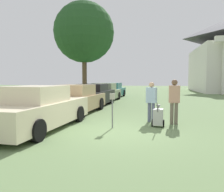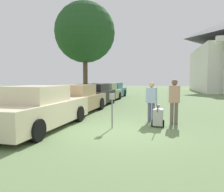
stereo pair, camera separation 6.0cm
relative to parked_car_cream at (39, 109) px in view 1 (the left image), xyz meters
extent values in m
plane|color=#607A4C|center=(2.82, 0.10, -0.72)|extent=(120.00, 120.00, 0.00)
cube|color=beige|center=(0.00, 0.04, -0.13)|extent=(2.12, 5.15, 0.81)
cube|color=beige|center=(-0.01, -0.16, 0.56)|extent=(1.75, 2.21, 0.58)
cylinder|color=black|center=(-0.83, 1.65, -0.39)|extent=(0.21, 0.67, 0.67)
cylinder|color=black|center=(1.00, 1.56, -0.39)|extent=(0.21, 0.67, 0.67)
cylinder|color=black|center=(0.84, -1.57, -0.39)|extent=(0.21, 0.67, 0.67)
cube|color=tan|center=(0.00, 3.95, -0.15)|extent=(2.11, 5.05, 0.75)
cube|color=tan|center=(-0.01, 3.75, 0.52)|extent=(1.74, 2.16, 0.58)
cylinder|color=black|center=(-0.83, 5.53, -0.37)|extent=(0.22, 0.72, 0.71)
cylinder|color=black|center=(0.99, 5.44, -0.37)|extent=(0.22, 0.72, 0.71)
cylinder|color=black|center=(-0.99, 2.46, -0.37)|extent=(0.22, 0.72, 0.71)
cylinder|color=black|center=(0.83, 2.37, -0.37)|extent=(0.22, 0.72, 0.71)
cube|color=black|center=(0.00, 7.39, -0.12)|extent=(2.17, 4.93, 0.84)
cube|color=black|center=(-0.01, 7.19, 0.55)|extent=(1.80, 2.12, 0.48)
cylinder|color=black|center=(-0.86, 8.93, -0.39)|extent=(0.21, 0.68, 0.67)
cylinder|color=black|center=(1.02, 8.84, -0.39)|extent=(0.21, 0.68, 0.67)
cylinder|color=black|center=(-1.02, 5.94, -0.39)|extent=(0.21, 0.68, 0.67)
cylinder|color=black|center=(0.87, 5.84, -0.39)|extent=(0.21, 0.68, 0.67)
cube|color=gray|center=(0.00, 11.01, -0.17)|extent=(2.12, 4.71, 0.73)
cube|color=gray|center=(-0.01, 10.83, 0.49)|extent=(1.76, 2.02, 0.60)
cylinder|color=black|center=(-0.85, 12.49, -0.38)|extent=(0.21, 0.69, 0.68)
cylinder|color=black|center=(1.00, 12.40, -0.38)|extent=(0.21, 0.69, 0.68)
cylinder|color=black|center=(-0.99, 9.63, -0.38)|extent=(0.21, 0.69, 0.68)
cylinder|color=black|center=(0.85, 9.54, -0.38)|extent=(0.21, 0.69, 0.68)
cube|color=#23666B|center=(0.00, 14.74, -0.16)|extent=(2.01, 5.23, 0.73)
cube|color=#23666B|center=(-0.01, 14.53, 0.48)|extent=(1.65, 2.24, 0.56)
cylinder|color=black|center=(-0.78, 16.38, -0.36)|extent=(0.22, 0.72, 0.72)
cylinder|color=black|center=(0.94, 16.29, -0.36)|extent=(0.22, 0.72, 0.72)
cylinder|color=black|center=(-0.94, 13.19, -0.36)|extent=(0.22, 0.72, 0.72)
cylinder|color=black|center=(0.78, 13.10, -0.36)|extent=(0.22, 0.72, 0.72)
cylinder|color=slate|center=(2.61, 0.58, -0.19)|extent=(0.05, 0.05, 1.07)
cube|color=gray|center=(2.61, 0.58, 0.46)|extent=(0.18, 0.09, 0.22)
cylinder|color=#515670|center=(4.09, 2.01, -0.31)|extent=(0.14, 0.14, 0.82)
cylinder|color=#515670|center=(3.93, 2.07, -0.31)|extent=(0.14, 0.14, 0.82)
cube|color=#99B2CC|center=(4.01, 2.04, 0.43)|extent=(0.47, 0.35, 0.65)
sphere|color=tan|center=(4.01, 2.04, 0.86)|extent=(0.22, 0.22, 0.22)
cylinder|color=#665B4C|center=(4.99, 1.74, -0.28)|extent=(0.14, 0.14, 0.87)
cylinder|color=#665B4C|center=(4.82, 1.74, -0.28)|extent=(0.14, 0.14, 0.87)
cube|color=tan|center=(4.91, 1.74, 0.50)|extent=(0.42, 0.22, 0.69)
sphere|color=brown|center=(4.91, 1.74, 0.96)|extent=(0.24, 0.24, 0.24)
cube|color=#B2B2AD|center=(4.27, 1.14, -0.34)|extent=(0.40, 0.47, 0.60)
cone|color=#59595B|center=(4.27, 1.14, 0.04)|extent=(0.18, 0.18, 0.16)
cylinder|color=#4C4C4C|center=(4.23, 0.67, 0.06)|extent=(0.08, 0.59, 0.43)
cylinder|color=black|center=(4.06, 1.16, -0.58)|extent=(0.07, 0.28, 0.28)
cylinder|color=black|center=(4.48, 1.12, -0.58)|extent=(0.07, 0.28, 0.28)
cylinder|color=brown|center=(-2.46, 13.00, 1.21)|extent=(0.44, 0.44, 3.86)
sphere|color=#234C23|center=(-2.46, 13.00, 5.57)|extent=(5.72, 5.72, 5.72)
camera|label=1|loc=(4.08, -7.24, 1.06)|focal=35.00mm
camera|label=2|loc=(4.13, -7.23, 1.06)|focal=35.00mm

